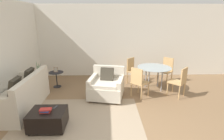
{
  "coord_description": "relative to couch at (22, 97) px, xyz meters",
  "views": [
    {
      "loc": [
        -0.18,
        -2.85,
        2.24
      ],
      "look_at": [
        -0.05,
        2.15,
        0.75
      ],
      "focal_mm": 28.0,
      "sensor_mm": 36.0,
      "label": 1
    }
  ],
  "objects": [
    {
      "name": "dining_chair_near_left",
      "position": [
        3.05,
        0.59,
        0.2
      ],
      "size": [
        0.59,
        0.59,
        0.9
      ],
      "color": "tan",
      "rests_on": "ground_plane"
    },
    {
      "name": "area_rug",
      "position": [
        1.52,
        -0.44,
        -0.32
      ],
      "size": [
        2.81,
        1.83,
        0.01
      ],
      "color": "gray",
      "rests_on": "ground_plane"
    },
    {
      "name": "dining_chair_far_left",
      "position": [
        3.05,
        1.8,
        0.2
      ],
      "size": [
        0.59,
        0.59,
        0.9
      ],
      "color": "tan",
      "rests_on": "ground_plane"
    },
    {
      "name": "potted_plant",
      "position": [
        -0.11,
        1.47,
        -0.12
      ],
      "size": [
        0.36,
        0.36,
        0.96
      ],
      "color": "maroon",
      "rests_on": "ground_plane"
    },
    {
      "name": "picture_frame",
      "position": [
        0.45,
        1.46,
        0.28
      ],
      "size": [
        0.13,
        0.07,
        0.17
      ],
      "color": "#8C6647",
      "rests_on": "side_table"
    },
    {
      "name": "ground_plane",
      "position": [
        2.35,
        -1.26,
        -0.32
      ],
      "size": [
        20.0,
        20.0,
        0.0
      ],
      "primitive_type": "plane",
      "color": "brown"
    },
    {
      "name": "dining_chair_far_right",
      "position": [
        4.26,
        1.8,
        0.2
      ],
      "size": [
        0.59,
        0.59,
        0.9
      ],
      "color": "tan",
      "rests_on": "ground_plane"
    },
    {
      "name": "tv_remote_primary",
      "position": [
        1.04,
        -0.72,
        0.08
      ],
      "size": [
        0.09,
        0.16,
        0.01
      ],
      "color": "#333338",
      "rests_on": "ottoman"
    },
    {
      "name": "couch",
      "position": [
        0.0,
        0.0,
        0.0
      ],
      "size": [
        0.83,
        1.9,
        0.94
      ],
      "color": "beige",
      "rests_on": "ground_plane"
    },
    {
      "name": "side_table",
      "position": [
        0.45,
        1.46,
        0.05
      ],
      "size": [
        0.47,
        0.47,
        0.52
      ],
      "color": "black",
      "rests_on": "ground_plane"
    },
    {
      "name": "dining_table",
      "position": [
        3.66,
        1.2,
        0.34
      ],
      "size": [
        1.07,
        1.07,
        0.74
      ],
      "color": "#99A8AD",
      "rests_on": "ground_plane"
    },
    {
      "name": "armchair",
      "position": [
        2.14,
        0.63,
        0.02
      ],
      "size": [
        1.1,
        1.09,
        0.88
      ],
      "color": "beige",
      "rests_on": "ground_plane"
    },
    {
      "name": "wall_back",
      "position": [
        2.35,
        2.71,
        1.05
      ],
      "size": [
        12.0,
        0.06,
        2.75
      ],
      "color": "white",
      "rests_on": "ground_plane"
    },
    {
      "name": "ottoman",
      "position": [
        0.92,
        -0.87,
        -0.1
      ],
      "size": [
        0.73,
        0.58,
        0.4
      ],
      "color": "black",
      "rests_on": "ground_plane"
    },
    {
      "name": "book_stack",
      "position": [
        0.9,
        -0.91,
        0.12
      ],
      "size": [
        0.24,
        0.19,
        0.08
      ],
      "color": "#B72D28",
      "rests_on": "ottoman"
    },
    {
      "name": "dining_chair_near_right",
      "position": [
        4.26,
        0.59,
        0.2
      ],
      "size": [
        0.59,
        0.59,
        0.9
      ],
      "color": "tan",
      "rests_on": "ground_plane"
    }
  ]
}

